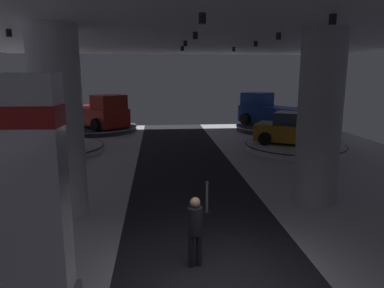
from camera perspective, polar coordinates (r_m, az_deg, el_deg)
column_right at (r=12.00m, az=19.66°, el=3.86°), size 1.37×1.37×5.50m
column_left at (r=11.11m, az=-20.59°, el=3.23°), size 1.43×1.43×5.50m
brand_sign_pylon at (r=6.70m, az=-24.08°, el=-7.29°), size 1.29×0.70×4.19m
display_platform_far_left at (r=20.31m, az=-21.06°, el=-0.71°), size 5.12×5.12×0.31m
display_car_far_left at (r=20.12m, az=-21.24°, el=1.78°), size 3.46×4.57×1.71m
display_platform_far_right at (r=20.13m, az=16.09°, el=-0.43°), size 5.33×5.33×0.35m
display_car_far_right at (r=19.98m, az=16.15°, el=2.16°), size 4.53×3.70×1.71m
display_platform_deep_right at (r=26.52m, az=13.16°, el=2.52°), size 5.68×5.68×0.35m
pickup_truck_deep_right at (r=26.55m, az=12.69°, el=4.93°), size 4.90×5.48×2.30m
display_platform_deep_left at (r=26.48m, az=-14.94°, el=2.42°), size 5.68×5.68×0.35m
pickup_truck_deep_left at (r=26.07m, az=-14.69°, el=4.71°), size 5.02×5.41×2.30m
visitor_walking_near at (r=7.91m, az=0.49°, el=-13.16°), size 0.32×0.32×1.59m
stanchion_a at (r=10.88m, az=2.39°, el=-9.14°), size 0.28×0.28×1.01m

